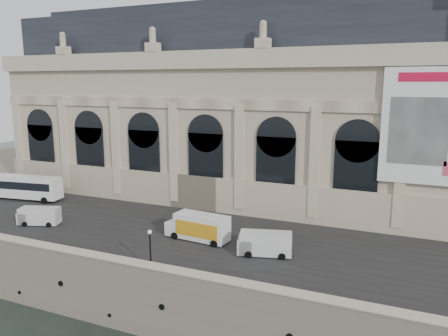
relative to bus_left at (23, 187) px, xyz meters
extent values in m
cube|color=gray|center=(32.56, 18.88, -5.08)|extent=(160.00, 70.00, 6.00)
cube|color=#2D2D2D|center=(32.56, -2.12, -2.05)|extent=(160.00, 24.00, 0.06)
cube|color=gray|center=(32.56, -15.52, -1.53)|extent=(160.00, 1.20, 1.10)
cube|color=beige|center=(32.56, -15.52, -0.93)|extent=(160.00, 1.40, 0.12)
cube|color=beige|center=(26.56, 14.88, 8.92)|extent=(68.00, 18.00, 22.00)
cube|color=beige|center=(26.56, 5.73, 0.42)|extent=(68.60, 0.40, 5.00)
cube|color=beige|center=(26.56, 5.58, 18.72)|extent=(69.00, 0.80, 2.40)
cube|color=beige|center=(26.56, 5.73, 12.92)|extent=(68.00, 0.30, 1.40)
cube|color=#252A31|center=(26.56, 14.88, 22.92)|extent=(64.00, 15.00, 6.00)
cube|color=#252A31|center=(26.56, 14.88, 26.42)|extent=(56.00, 10.00, 1.20)
cube|color=black|center=(-1.44, 5.70, 4.42)|extent=(5.20, 0.25, 9.00)
cylinder|color=black|center=(-1.44, 5.70, 8.92)|extent=(5.20, 0.25, 5.20)
cube|color=beige|center=(3.56, 5.63, 5.92)|extent=(1.20, 0.50, 14.00)
cube|color=black|center=(8.56, 5.70, 4.42)|extent=(5.20, 0.25, 9.00)
cylinder|color=black|center=(8.56, 5.70, 8.92)|extent=(5.20, 0.25, 5.20)
cube|color=beige|center=(13.56, 5.63, 5.92)|extent=(1.20, 0.50, 14.00)
cube|color=black|center=(18.56, 5.70, 4.42)|extent=(5.20, 0.25, 9.00)
cylinder|color=black|center=(18.56, 5.70, 8.92)|extent=(5.20, 0.25, 5.20)
cube|color=beige|center=(23.56, 5.63, 5.92)|extent=(1.20, 0.50, 14.00)
cube|color=black|center=(28.56, 5.70, 4.42)|extent=(5.20, 0.25, 9.00)
cylinder|color=black|center=(28.56, 5.70, 8.92)|extent=(5.20, 0.25, 5.20)
cube|color=beige|center=(33.56, 5.63, 5.92)|extent=(1.20, 0.50, 14.00)
cube|color=black|center=(38.56, 5.70, 4.42)|extent=(5.20, 0.25, 9.00)
cylinder|color=black|center=(38.56, 5.70, 8.92)|extent=(5.20, 0.25, 5.20)
cube|color=beige|center=(43.56, 5.63, 5.92)|extent=(1.20, 0.50, 14.00)
cube|color=black|center=(48.56, 5.70, 4.42)|extent=(5.20, 0.25, 9.00)
cylinder|color=black|center=(48.56, 5.70, 8.92)|extent=(5.20, 0.25, 5.20)
cube|color=beige|center=(53.56, 5.63, 5.92)|extent=(1.20, 0.50, 14.00)
cube|color=beige|center=(-6.44, 5.63, 5.92)|extent=(1.20, 0.50, 14.00)
cube|color=white|center=(55.56, 5.43, 10.92)|extent=(9.00, 0.35, 13.00)
cube|color=red|center=(55.56, 5.23, 16.32)|extent=(6.00, 0.06, 1.00)
cube|color=gray|center=(55.06, 5.23, 10.42)|extent=(6.20, 0.06, 7.50)
cube|color=white|center=(0.01, 0.00, 0.01)|extent=(12.76, 4.43, 3.23)
cube|color=black|center=(0.21, -1.33, 0.43)|extent=(11.36, 1.78, 1.15)
cube|color=black|center=(-0.19, 1.33, 0.43)|extent=(11.36, 1.78, 1.15)
cylinder|color=black|center=(-4.82, 0.60, -1.55)|extent=(1.08, 0.46, 1.04)
cylinder|color=black|center=(4.85, -0.59, -1.55)|extent=(1.08, 0.46, 1.04)
cylinder|color=black|center=(4.46, 1.99, -1.55)|extent=(1.08, 0.46, 1.04)
cube|color=silver|center=(11.83, -8.14, -0.86)|extent=(5.23, 3.41, 2.08)
cube|color=silver|center=(9.99, -8.79, -1.17)|extent=(1.92, 2.24, 1.44)
cube|color=black|center=(9.52, -8.96, -0.68)|extent=(0.60, 1.55, 0.72)
cylinder|color=black|center=(10.68, -9.56, -1.73)|extent=(0.72, 0.44, 0.69)
cylinder|color=black|center=(10.05, -7.77, -1.73)|extent=(0.72, 0.44, 0.69)
cylinder|color=black|center=(13.62, -8.52, -1.73)|extent=(0.72, 0.44, 0.69)
cylinder|color=black|center=(12.99, -6.73, -1.73)|extent=(0.72, 0.44, 0.69)
cube|color=silver|center=(41.26, -6.32, -0.73)|extent=(5.72, 3.41, 2.29)
cube|color=silver|center=(39.19, -6.87, -1.08)|extent=(1.99, 2.40, 1.59)
cube|color=black|center=(38.65, -7.02, -0.54)|extent=(0.52, 1.74, 0.79)
cylinder|color=black|center=(39.88, -7.77, -1.70)|extent=(0.79, 0.44, 0.76)
cylinder|color=black|center=(39.33, -5.75, -1.70)|extent=(0.79, 0.44, 0.76)
cylinder|color=black|center=(43.19, -6.88, -1.70)|extent=(0.79, 0.44, 0.76)
cylinder|color=black|center=(42.65, -4.86, -1.70)|extent=(0.79, 0.44, 0.76)
cube|color=white|center=(33.20, -5.03, -0.44)|extent=(6.53, 3.03, 2.84)
cube|color=orange|center=(33.08, -6.27, -0.44)|extent=(5.46, 0.60, 1.69)
cube|color=red|center=(33.08, -6.27, -0.44)|extent=(3.15, 0.35, 0.63)
cube|color=white|center=(29.64, -4.68, -1.07)|extent=(1.91, 2.47, 1.58)
cylinder|color=black|center=(30.15, -5.94, -1.65)|extent=(0.87, 0.38, 0.84)
cylinder|color=black|center=(30.39, -3.53, -1.65)|extent=(0.87, 0.38, 0.84)
cylinder|color=black|center=(35.39, -6.46, -1.65)|extent=(0.87, 0.38, 0.84)
cylinder|color=black|center=(35.63, -4.05, -1.65)|extent=(0.87, 0.38, 0.84)
cylinder|color=black|center=(32.35, -14.37, -1.88)|extent=(0.42, 0.42, 0.38)
cylinder|color=black|center=(32.35, -14.37, -0.16)|extent=(0.15, 0.15, 3.82)
sphere|color=beige|center=(32.35, -14.37, 1.84)|extent=(0.42, 0.42, 0.42)
camera|label=1|loc=(54.37, -47.62, 15.69)|focal=35.00mm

